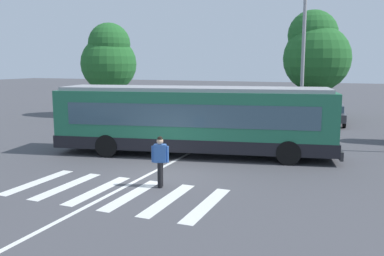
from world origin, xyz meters
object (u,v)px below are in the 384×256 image
Objects in this scene: pedestrian_crossing_street at (160,159)px; parked_car_teal at (182,108)px; parked_car_charcoal at (330,113)px; background_tree_right at (316,52)px; parked_car_blue at (212,109)px; background_tree_left at (109,58)px; parked_car_black at (290,112)px; city_transit_bus at (194,120)px; parked_car_champagne at (248,111)px; parked_car_white at (150,106)px; twin_arm_street_lamp at (304,38)px.

pedestrian_crossing_street is 0.37× the size of parked_car_teal.
parked_car_charcoal is 0.57× the size of background_tree_right.
background_tree_left is at bearing -173.02° from parked_car_blue.
background_tree_left reaches higher than parked_car_black.
pedestrian_crossing_street is (0.82, -5.02, -0.62)m from city_transit_bus.
parked_car_champagne is 1.00× the size of parked_car_charcoal.
pedestrian_crossing_street reaches higher than parked_car_blue.
parked_car_champagne is (-1.30, 16.64, -0.20)m from pedestrian_crossing_street.
parked_car_charcoal is (5.03, 12.29, -0.82)m from city_transit_bus.
parked_car_teal is 5.22m from parked_car_champagne.
city_transit_bus is 13.30m from parked_car_charcoal.
city_transit_bus is 2.73× the size of parked_car_white.
parked_car_champagne is at bearing -0.82° from parked_car_teal.
parked_car_champagne is 11.63m from background_tree_left.
parked_car_blue is 0.52× the size of twin_arm_street_lamp.
background_tree_right is (-0.15, 8.20, -0.55)m from twin_arm_street_lamp.
parked_car_white is 5.36m from parked_car_blue.
pedestrian_crossing_street reaches higher than parked_car_champagne.
parked_car_white and parked_car_teal have the same top height.
parked_car_white is 13.96m from twin_arm_street_lamp.
parked_car_white and parked_car_black have the same top height.
parked_car_champagne is 7.15m from background_tree_right.
pedestrian_crossing_street is 19.58m from parked_car_white.
parked_car_teal is 11.31m from twin_arm_street_lamp.
parked_car_blue is 8.31m from parked_car_charcoal.
city_transit_bus is 11.66m from parked_car_champagne.
parked_car_champagne is at bearing 4.48° from background_tree_left.
parked_car_charcoal is (2.62, 0.57, 0.00)m from parked_car_black.
background_tree_right is at bearing 46.00° from parked_car_champagne.
background_tree_left reaches higher than parked_car_charcoal.
pedestrian_crossing_street is 0.24× the size of background_tree_left.
background_tree_right is (4.01, 4.15, 4.22)m from parked_car_champagne.
parked_car_champagne is (5.22, -0.07, 0.00)m from parked_car_teal.
background_tree_right reaches higher than parked_car_blue.
parked_car_white is 2.94m from parked_car_teal.
twin_arm_street_lamp reaches higher than parked_car_blue.
parked_car_black is at bearing -2.23° from parked_car_white.
parked_car_teal is (-5.70, 11.70, -0.82)m from city_transit_bus.
parked_car_white is (-8.61, 12.14, -0.82)m from city_transit_bus.
parked_car_teal is 0.52× the size of twin_arm_street_lamp.
parked_car_white is 13.36m from background_tree_right.
parked_car_white is 1.00× the size of parked_car_champagne.
parked_car_black is at bearing 84.57° from pedestrian_crossing_street.
pedestrian_crossing_street reaches higher than parked_car_white.
city_transit_bus is 16.52m from background_tree_right.
parked_car_blue is at bearing -176.42° from parked_car_charcoal.
background_tree_left reaches higher than parked_car_teal.
parked_car_white is 0.52× the size of twin_arm_street_lamp.
parked_car_white is (-9.43, 17.16, -0.20)m from pedestrian_crossing_street.
parked_car_white is at bearing 118.79° from pedestrian_crossing_street.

